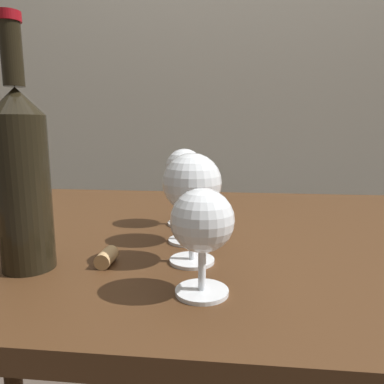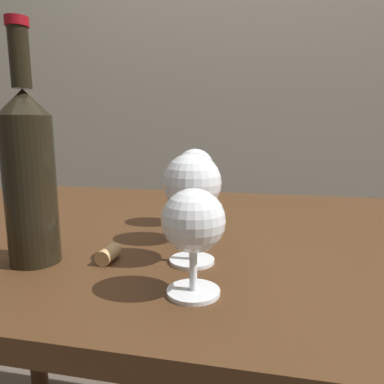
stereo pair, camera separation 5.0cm
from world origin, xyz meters
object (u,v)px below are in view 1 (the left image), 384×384
at_px(wine_bottle, 22,175).
at_px(wine_glass_white, 187,183).
at_px(wine_glass_rose, 192,186).
at_px(wine_glass_port, 184,171).
at_px(cork, 107,257).
at_px(wine_glass_merlot, 202,224).

bearing_deg(wine_bottle, wine_glass_white, 33.77).
xyz_separation_m(wine_glass_rose, wine_glass_port, (-0.04, 0.20, -0.00)).
distance_m(wine_bottle, cork, 0.16).
height_order(wine_glass_white, wine_glass_port, wine_glass_port).
height_order(wine_glass_merlot, wine_glass_white, wine_glass_white).
distance_m(wine_glass_port, wine_bottle, 0.30).
xyz_separation_m(wine_glass_merlot, wine_bottle, (-0.24, 0.05, 0.05)).
bearing_deg(wine_bottle, wine_glass_rose, 11.36).
xyz_separation_m(wine_glass_merlot, wine_glass_port, (-0.06, 0.29, 0.02)).
bearing_deg(wine_glass_rose, wine_glass_port, 100.31).
height_order(wine_glass_rose, cork, wine_glass_rose).
xyz_separation_m(wine_glass_port, cork, (-0.08, -0.22, -0.10)).
distance_m(wine_glass_white, cork, 0.18).
xyz_separation_m(wine_glass_white, wine_glass_port, (-0.02, 0.11, 0.01)).
height_order(wine_glass_rose, wine_glass_white, wine_glass_rose).
relative_size(wine_glass_rose, wine_bottle, 0.47).
distance_m(wine_glass_port, cork, 0.25).
bearing_deg(wine_glass_port, cork, -110.42).
relative_size(wine_glass_port, wine_bottle, 0.46).
bearing_deg(wine_glass_rose, wine_glass_white, 101.26).
height_order(wine_glass_white, wine_bottle, wine_bottle).
relative_size(wine_glass_merlot, wine_bottle, 0.38).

